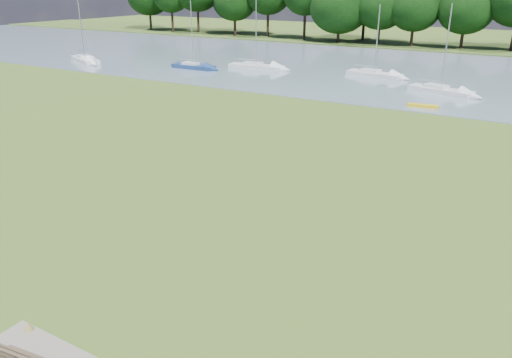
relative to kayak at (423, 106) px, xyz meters
The scene contains 10 objects.
ground 24.09m from the kayak, 94.83° to the right, with size 220.00×220.00×0.00m, color #576A2B.
river 18.11m from the kayak, 96.43° to the left, with size 220.00×40.00×0.10m, color slate.
far_bank 48.04m from the kayak, 92.42° to the left, with size 220.00×20.00×0.40m, color #4C6626.
kayak is the anchor object (origin of this frame).
tree_line 45.98m from the kayak, 104.57° to the left, with size 125.17×9.80×11.86m.
sailboat_2 45.94m from the kayak, behind, with size 7.05×4.64×10.45m.
sailboat_3 15.19m from the kayak, 123.91° to the left, with size 6.68×2.78×7.87m.
sailboat_4 25.32m from the kayak, 155.36° to the left, with size 7.14×2.50×8.89m.
sailboat_5 6.89m from the kayak, 89.83° to the left, with size 6.48×3.38×8.33m.
sailboat_7 30.47m from the kayak, 167.56° to the left, with size 5.79×1.65×8.10m.
Camera 1 is at (11.02, -19.99, 10.19)m, focal length 35.00 mm.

